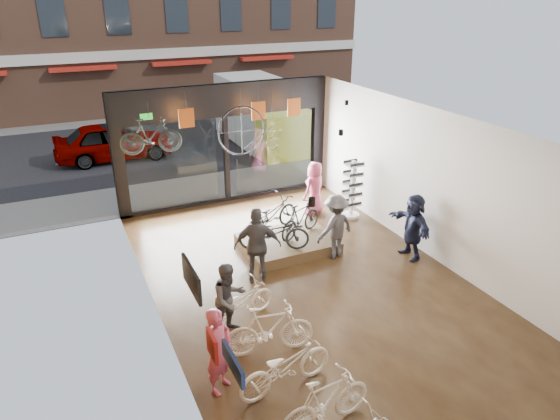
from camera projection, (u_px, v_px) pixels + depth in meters
ground_plane at (315, 290)px, 11.62m from camera, size 7.00×12.00×0.04m
ceiling at (320, 128)px, 10.07m from camera, size 7.00×12.00×0.04m
wall_left at (155, 247)px, 9.49m from camera, size 0.04×12.00×3.80m
wall_right at (443, 190)px, 12.21m from camera, size 0.04×12.00×3.80m
storefront at (226, 144)px, 15.82m from camera, size 7.00×0.26×3.80m
exit_sign at (146, 117)px, 14.33m from camera, size 0.35×0.06×0.18m
street_road at (166, 135)px, 24.05m from camera, size 30.00×18.00×0.02m
sidewalk_near at (217, 186)px, 17.56m from camera, size 30.00×2.40×0.12m
sidewalk_far at (149, 116)px, 27.34m from camera, size 30.00×2.00×0.12m
street_car at (113, 141)px, 20.19m from camera, size 4.58×1.84×1.56m
box_truck at (266, 116)px, 21.55m from camera, size 2.37×7.11×2.80m
floor_bike_1 at (326, 402)px, 7.76m from camera, size 1.71×0.63×1.01m
floor_bike_2 at (285, 366)px, 8.55m from camera, size 1.87×0.84×0.95m
floor_bike_3 at (269, 330)px, 9.39m from camera, size 1.80×0.83×1.05m
floor_bike_4 at (241, 302)px, 10.40m from camera, size 1.68×0.88×0.84m
display_platform at (287, 243)px, 13.38m from camera, size 2.40×1.80×0.30m
display_bike_left at (274, 233)px, 12.59m from camera, size 1.89×1.29×0.94m
display_bike_mid at (301, 219)px, 13.30m from camera, size 1.63×1.07×0.95m
display_bike_right at (271, 215)px, 13.52m from camera, size 1.98×1.33×0.98m
customer_0 at (219, 351)px, 8.40m from camera, size 0.71×0.68×1.64m
customer_1 at (229, 299)px, 9.86m from camera, size 0.90×0.78×1.57m
customer_2 at (258, 246)px, 11.58m from camera, size 1.20×0.81×1.89m
customer_3 at (335, 227)px, 12.70m from camera, size 1.23×0.87×1.72m
customer_4 at (315, 188)px, 15.25m from camera, size 0.95×0.80×1.66m
customer_5 at (413, 226)px, 12.70m from camera, size 0.61×1.64×1.73m
sunglasses_rack at (352, 189)px, 14.97m from camera, size 0.55×0.45×1.80m
wall_merch at (224, 392)px, 6.88m from camera, size 0.40×2.40×2.60m
penny_farthing at (251, 131)px, 14.94m from camera, size 1.86×0.06×1.49m
hung_bike at (151, 136)px, 12.90m from camera, size 1.62×0.63×0.95m
jersey_left at (187, 118)px, 14.15m from camera, size 0.45×0.03×0.55m
jersey_mid at (258, 111)px, 15.01m from camera, size 0.45×0.03×0.55m
jersey_right at (294, 107)px, 15.47m from camera, size 0.45×0.03×0.55m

